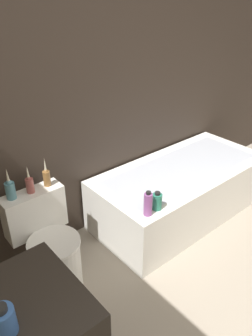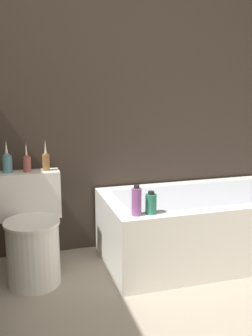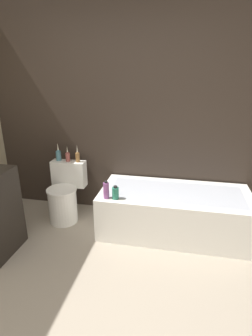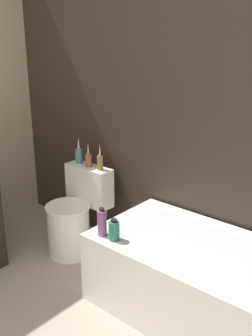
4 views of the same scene
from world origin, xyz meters
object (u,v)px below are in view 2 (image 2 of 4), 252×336
object	(u,v)px
bathtub	(213,224)
vase_bronze	(46,160)
toilet	(32,234)
vase_silver	(27,162)
shampoo_bottle_tall	(136,201)
vase_gold	(7,162)
shampoo_bottle_short	(151,203)

from	to	relation	value
bathtub	vase_bronze	bearing A→B (deg)	170.38
toilet	vase_silver	size ratio (longest dim) A/B	3.54
toilet	vase_bronze	distance (m)	0.52
bathtub	toilet	distance (m)	1.35
vase_silver	shampoo_bottle_tall	xyz separation A→B (m)	(0.63, -0.50, -0.18)
toilet	shampoo_bottle_tall	world-z (taller)	toilet
toilet	vase_bronze	xyz separation A→B (m)	(0.13, 0.18, 0.46)
shampoo_bottle_tall	toilet	bearing A→B (deg)	152.88
toilet	vase_gold	size ratio (longest dim) A/B	3.16
bathtub	vase_bronze	distance (m)	1.34
vase_silver	shampoo_bottle_short	size ratio (longest dim) A/B	1.37
toilet	vase_silver	distance (m)	0.49
vase_gold	shampoo_bottle_tall	distance (m)	0.94
bathtub	toilet	bearing A→B (deg)	178.93
vase_bronze	shampoo_bottle_tall	world-z (taller)	vase_bronze
bathtub	toilet	size ratio (longest dim) A/B	2.36
shampoo_bottle_short	vase_gold	bearing A→B (deg)	149.44
bathtub	shampoo_bottle_short	size ratio (longest dim) A/B	11.44
vase_bronze	shampoo_bottle_short	xyz separation A→B (m)	(0.60, -0.50, -0.21)
toilet	vase_bronze	size ratio (longest dim) A/B	3.29
shampoo_bottle_tall	shampoo_bottle_short	size ratio (longest dim) A/B	1.34
vase_silver	vase_bronze	distance (m)	0.13
vase_gold	shampoo_bottle_short	bearing A→B (deg)	-30.56
vase_silver	vase_bronze	world-z (taller)	vase_bronze
shampoo_bottle_short	bathtub	bearing A→B (deg)	25.30
bathtub	vase_gold	xyz separation A→B (m)	(-1.48, 0.22, 0.53)
vase_bronze	shampoo_bottle_tall	size ratio (longest dim) A/B	1.10
bathtub	vase_silver	xyz separation A→B (m)	(-1.35, 0.20, 0.52)
vase_gold	vase_silver	bearing A→B (deg)	-6.21
vase_bronze	toilet	bearing A→B (deg)	-125.57
toilet	shampoo_bottle_short	world-z (taller)	toilet
vase_bronze	shampoo_bottle_short	bearing A→B (deg)	-39.64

